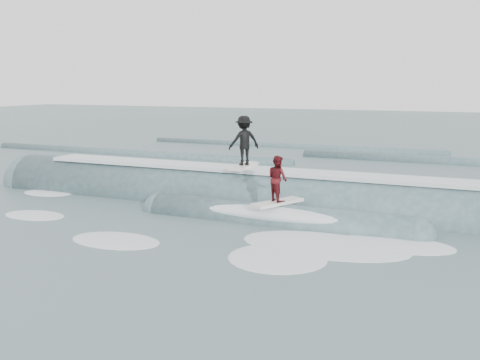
% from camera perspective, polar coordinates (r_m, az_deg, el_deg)
% --- Properties ---
extents(ground, '(160.00, 160.00, 0.00)m').
position_cam_1_polar(ground, '(17.25, -3.66, -5.11)').
color(ground, '#3C5558').
rests_on(ground, ground).
extents(breaking_wave, '(24.32, 4.11, 2.67)m').
position_cam_1_polar(breaking_wave, '(20.28, 1.38, -2.68)').
color(breaking_wave, '#344F58').
rests_on(breaking_wave, ground).
extents(surfer_black, '(1.35, 2.02, 1.97)m').
position_cam_1_polar(surfer_black, '(20.31, 0.43, 4.06)').
color(surfer_black, silver).
rests_on(surfer_black, ground).
extents(surfer_red, '(1.39, 2.03, 1.62)m').
position_cam_1_polar(surfer_red, '(17.66, 4.03, -0.21)').
color(surfer_red, silver).
rests_on(surfer_red, ground).
extents(whitewater, '(16.94, 6.26, 0.10)m').
position_cam_1_polar(whitewater, '(16.42, -1.99, -5.90)').
color(whitewater, white).
rests_on(whitewater, ground).
extents(far_swells, '(43.50, 8.65, 0.80)m').
position_cam_1_polar(far_swells, '(33.97, 7.87, 2.43)').
color(far_swells, '#344F58').
rests_on(far_swells, ground).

